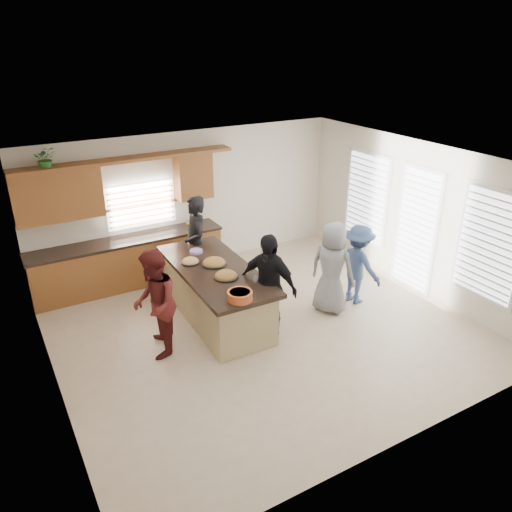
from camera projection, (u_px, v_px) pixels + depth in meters
floor at (264, 329)px, 8.34m from camera, size 6.50×6.50×0.00m
room_shell at (265, 222)px, 7.56m from camera, size 6.52×6.02×2.81m
back_cabinetry at (124, 241)px, 9.46m from camera, size 4.08×0.66×2.46m
right_wall_glazing at (419, 222)px, 9.15m from camera, size 0.06×4.00×2.25m
island at (216, 294)px, 8.49m from camera, size 1.22×2.73×0.95m
platter_front at (226, 276)px, 7.95m from camera, size 0.40×0.40×0.16m
platter_mid at (214, 263)px, 8.40m from camera, size 0.43×0.43×0.17m
platter_back at (190, 262)px, 8.45m from camera, size 0.32×0.32×0.13m
salad_bowl at (240, 295)px, 7.27m from camera, size 0.38×0.38×0.13m
clear_cup at (256, 279)px, 7.79m from camera, size 0.08×0.08×0.10m
plate_stack at (196, 251)px, 8.85m from camera, size 0.23×0.23×0.05m
flower_vase at (190, 231)px, 9.20m from camera, size 0.14×0.14×0.42m
potted_plant at (45, 159)px, 8.32m from camera, size 0.38×0.33×0.40m
woman_left_back at (196, 244)px, 9.29m from camera, size 0.53×0.72×1.84m
woman_left_mid at (155, 304)px, 7.38m from camera, size 0.88×0.99×1.70m
woman_left_front at (268, 286)px, 7.86m from camera, size 0.84×1.11×1.75m
woman_right_back at (358, 264)px, 8.91m from camera, size 0.73×1.05×1.48m
woman_right_front at (332, 268)px, 8.57m from camera, size 0.84×0.96×1.65m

